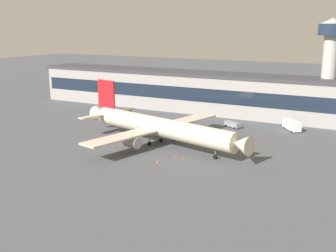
# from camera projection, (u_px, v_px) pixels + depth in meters

# --- Properties ---
(ground_plane) EXTENTS (600.00, 600.00, 0.00)m
(ground_plane) POSITION_uv_depth(u_px,v_px,m) (126.00, 137.00, 132.67)
(ground_plane) COLOR #4C4F54
(terminal_building) EXTENTS (144.91, 17.61, 15.79)m
(terminal_building) POSITION_uv_depth(u_px,v_px,m) (194.00, 91.00, 173.88)
(terminal_building) COLOR #9E9993
(terminal_building) RESTS_ON ground_plane
(airliner) EXTENTS (59.44, 51.21, 17.11)m
(airliner) POSITION_uv_depth(u_px,v_px,m) (159.00, 127.00, 123.29)
(airliner) COLOR beige
(airliner) RESTS_ON ground_plane
(control_tower) EXTENTS (9.47, 9.47, 36.86)m
(control_tower) POSITION_uv_depth(u_px,v_px,m) (330.00, 59.00, 149.75)
(control_tower) COLOR #B7B7B2
(control_tower) RESTS_ON ground_plane
(fuel_truck) EXTENTS (7.41, 8.32, 3.35)m
(fuel_truck) POSITION_uv_depth(u_px,v_px,m) (292.00, 125.00, 141.05)
(fuel_truck) COLOR white
(fuel_truck) RESTS_ON ground_plane
(baggage_tug) EXTENTS (3.34, 4.11, 1.85)m
(baggage_tug) POSITION_uv_depth(u_px,v_px,m) (126.00, 113.00, 164.96)
(baggage_tug) COLOR black
(baggage_tug) RESTS_ON ground_plane
(belt_loader) EXTENTS (6.60, 4.75, 1.95)m
(belt_loader) POSITION_uv_depth(u_px,v_px,m) (233.00, 124.00, 145.20)
(belt_loader) COLOR gray
(belt_loader) RESTS_ON ground_plane
(traffic_cone_0) EXTENTS (0.48, 0.48, 0.60)m
(traffic_cone_0) POSITION_uv_depth(u_px,v_px,m) (183.00, 158.00, 111.52)
(traffic_cone_0) COLOR #F2590C
(traffic_cone_0) RESTS_ON ground_plane
(traffic_cone_1) EXTENTS (0.46, 0.46, 0.57)m
(traffic_cone_1) POSITION_uv_depth(u_px,v_px,m) (176.00, 157.00, 112.43)
(traffic_cone_1) COLOR #F2590C
(traffic_cone_1) RESTS_ON ground_plane
(traffic_cone_2) EXTENTS (0.58, 0.58, 0.72)m
(traffic_cone_2) POSITION_uv_depth(u_px,v_px,m) (158.00, 162.00, 108.10)
(traffic_cone_2) COLOR #F2590C
(traffic_cone_2) RESTS_ON ground_plane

